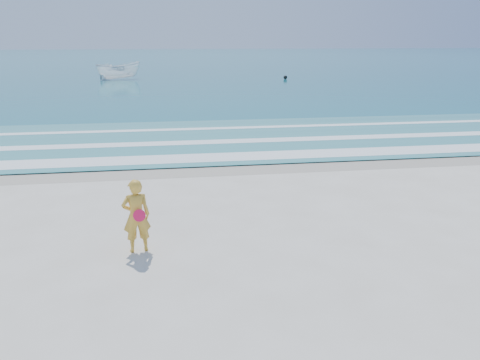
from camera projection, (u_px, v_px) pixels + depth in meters
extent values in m
plane|color=silver|center=(261.00, 292.00, 8.86)|extent=(400.00, 400.00, 0.00)
cube|color=#B2A893|center=(214.00, 167.00, 17.37)|extent=(400.00, 2.40, 0.00)
cube|color=#19727F|center=(173.00, 59.00, 108.15)|extent=(400.00, 190.00, 0.04)
cube|color=#59B7AD|center=(204.00, 139.00, 22.09)|extent=(400.00, 10.00, 0.01)
cube|color=white|center=(211.00, 157.00, 18.59)|extent=(400.00, 1.40, 0.01)
cube|color=white|center=(205.00, 142.00, 21.33)|extent=(400.00, 0.90, 0.01)
cube|color=white|center=(200.00, 129.00, 24.45)|extent=(400.00, 0.60, 0.01)
imported|color=white|center=(119.00, 71.00, 53.23)|extent=(5.48, 3.79, 1.98)
sphere|color=black|center=(285.00, 77.00, 53.70)|extent=(0.44, 0.44, 0.44)
imported|color=gold|center=(136.00, 216.00, 10.32)|extent=(0.68, 0.51, 1.69)
cylinder|color=#F3154C|center=(139.00, 216.00, 10.14)|extent=(0.27, 0.08, 0.27)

